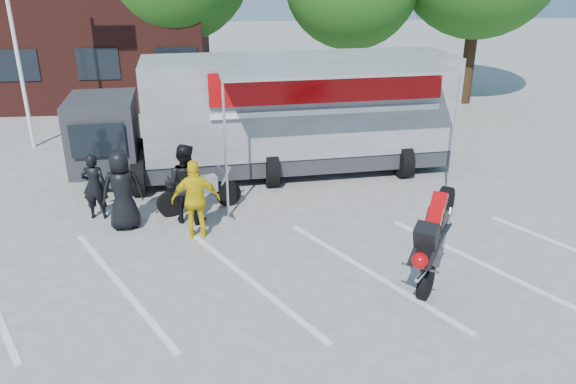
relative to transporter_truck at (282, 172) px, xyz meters
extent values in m
plane|color=#A5A5A0|center=(-1.41, -6.78, 0.00)|extent=(100.00, 100.00, 0.00)
cube|color=white|center=(-1.41, -5.78, 0.01)|extent=(18.09, 13.33, 0.01)
cylinder|color=white|center=(-7.91, 3.22, 4.00)|extent=(0.12, 0.12, 8.00)
cylinder|color=#382314|center=(-3.41, 9.22, 1.62)|extent=(0.50, 0.50, 3.24)
cylinder|color=#382314|center=(3.59, 8.22, 1.44)|extent=(0.50, 0.50, 2.88)
cylinder|color=#382314|center=(8.59, 7.72, 1.71)|extent=(0.50, 0.50, 3.42)
imported|color=black|center=(-3.89, -3.26, 0.93)|extent=(1.03, 0.80, 1.86)
imported|color=black|center=(-4.64, -2.63, 0.80)|extent=(0.61, 0.43, 1.60)
imported|color=black|center=(-2.52, -3.01, 0.94)|extent=(1.11, 0.99, 1.88)
imported|color=yellow|center=(-2.24, -3.89, 0.90)|extent=(1.06, 0.46, 1.79)
camera|label=1|loc=(-1.40, -15.17, 5.69)|focal=35.00mm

